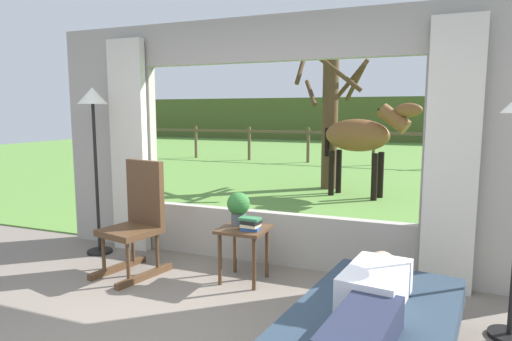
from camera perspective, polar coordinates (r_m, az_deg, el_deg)
The scene contains 14 objects.
back_wall_with_window at distance 4.53m, azimuth 2.14°, elevation 3.22°, with size 5.20×0.12×2.55m.
curtain_panel_left at distance 5.22m, azimuth -16.21°, elevation 2.97°, with size 0.44×0.10×2.40m, color beige.
curtain_panel_right at distance 4.14m, azimuth 24.09°, elevation 1.47°, with size 0.44×0.10×2.40m, color beige.
outdoor_pasture_lawn at distance 15.31m, azimuth 15.77°, elevation 1.38°, with size 36.00×21.68×0.02m, color #568438.
distant_hill_ridge at distance 25.05m, azimuth 18.17°, elevation 6.33°, with size 36.00×2.00×2.40m, color #485727.
reclining_person at distance 2.72m, azimuth 14.82°, elevation -15.90°, with size 0.42×1.44×0.22m.
rocking_chair at distance 4.52m, azimuth -15.16°, elevation -6.08°, with size 0.60×0.76×1.12m.
side_table at distance 4.17m, azimuth -1.59°, elevation -8.68°, with size 0.44×0.44×0.52m.
potted_plant at distance 4.18m, azimuth -2.29°, elevation -4.71°, with size 0.22×0.22×0.32m.
book_stack at distance 4.04m, azimuth -0.71°, elevation -6.95°, with size 0.20×0.16×0.12m.
floor_lamp_left at distance 5.16m, azimuth -20.39°, elevation 6.13°, with size 0.32×0.32×1.86m.
horse at distance 8.31m, azimuth 13.53°, elevation 4.36°, with size 1.82×0.85×1.73m.
pasture_tree at distance 9.14m, azimuth 9.59°, elevation 7.06°, with size 1.40×1.51×3.36m.
pasture_fence_line at distance 13.46m, azimuth 15.09°, elevation 3.73°, with size 16.10×0.10×1.10m.
Camera 1 is at (1.49, -2.00, 1.60)m, focal length 30.73 mm.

